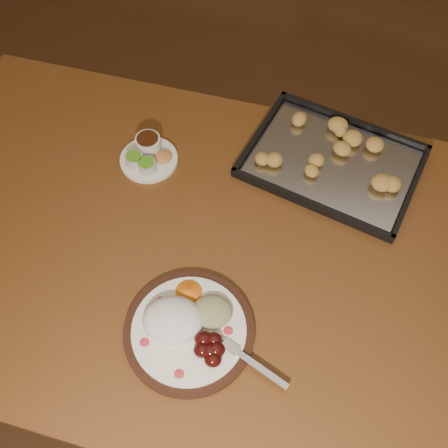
{
  "coord_description": "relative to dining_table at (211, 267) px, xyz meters",
  "views": [
    {
      "loc": [
        -0.12,
        -0.71,
        1.71
      ],
      "look_at": [
        -0.17,
        -0.13,
        0.77
      ],
      "focal_mm": 40.0,
      "sensor_mm": 36.0,
      "label": 1
    }
  ],
  "objects": [
    {
      "name": "condiment_saucer",
      "position": [
        -0.18,
        0.23,
        0.11
      ],
      "size": [
        0.14,
        0.14,
        0.05
      ],
      "rotation": [
        0.0,
        0.0,
        -0.16
      ],
      "color": "white",
      "rests_on": "dining_table"
    },
    {
      "name": "ground",
      "position": [
        0.2,
        0.18,
        -0.65
      ],
      "size": [
        4.0,
        4.0,
        0.0
      ],
      "primitive_type": "plane",
      "color": "brown",
      "rests_on": "ground"
    },
    {
      "name": "baking_tray",
      "position": [
        0.27,
        0.25,
        0.11
      ],
      "size": [
        0.49,
        0.43,
        0.04
      ],
      "rotation": [
        0.0,
        0.0,
        -0.41
      ],
      "color": "black",
      "rests_on": "dining_table"
    },
    {
      "name": "dining_table",
      "position": [
        0.0,
        0.0,
        0.0
      ],
      "size": [
        1.64,
        1.16,
        0.75
      ],
      "rotation": [
        0.0,
        0.0,
        -0.19
      ],
      "color": "brown",
      "rests_on": "ground"
    },
    {
      "name": "dinner_plate",
      "position": [
        -0.03,
        -0.19,
        0.12
      ],
      "size": [
        0.33,
        0.26,
        0.06
      ],
      "rotation": [
        0.0,
        0.0,
        -0.48
      ],
      "color": "black",
      "rests_on": "dining_table"
    }
  ]
}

